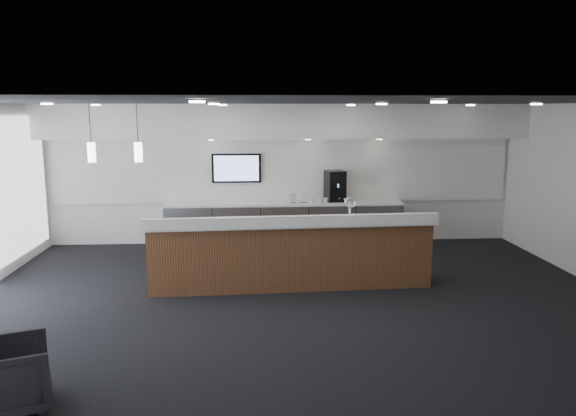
{
  "coord_description": "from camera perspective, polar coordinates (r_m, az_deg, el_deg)",
  "views": [
    {
      "loc": [
        -0.68,
        -8.1,
        2.9
      ],
      "look_at": [
        -0.06,
        1.3,
        1.23
      ],
      "focal_mm": 35.0,
      "sensor_mm": 36.0,
      "label": 1
    }
  ],
  "objects": [
    {
      "name": "ground",
      "position": [
        8.63,
        1.01,
        -9.61
      ],
      "size": [
        10.0,
        10.0,
        0.0
      ],
      "primitive_type": "plane",
      "color": "black",
      "rests_on": "ground"
    },
    {
      "name": "ceiling",
      "position": [
        8.13,
        1.07,
        10.73
      ],
      "size": [
        10.0,
        8.0,
        0.02
      ],
      "primitive_type": "cube",
      "color": "black",
      "rests_on": "back_wall"
    },
    {
      "name": "back_wall",
      "position": [
        12.2,
        -0.53,
        3.44
      ],
      "size": [
        10.0,
        0.02,
        3.0
      ],
      "primitive_type": "cube",
      "color": "white",
      "rests_on": "ground"
    },
    {
      "name": "soffit_bulkhead",
      "position": [
        11.67,
        -0.41,
        8.81
      ],
      "size": [
        10.0,
        0.9,
        0.7
      ],
      "primitive_type": "cube",
      "color": "white",
      "rests_on": "back_wall"
    },
    {
      "name": "alcove_panel",
      "position": [
        12.16,
        -0.52,
        3.9
      ],
      "size": [
        9.8,
        0.06,
        1.4
      ],
      "primitive_type": "cube",
      "color": "white",
      "rests_on": "back_wall"
    },
    {
      "name": "back_credenza",
      "position": [
        12.01,
        -0.42,
        -1.61
      ],
      "size": [
        5.06,
        0.66,
        0.95
      ],
      "color": "gray",
      "rests_on": "ground"
    },
    {
      "name": "wall_tv",
      "position": [
        12.07,
        -5.26,
        4.05
      ],
      "size": [
        1.05,
        0.08,
        0.62
      ],
      "color": "black",
      "rests_on": "back_wall"
    },
    {
      "name": "pendant_left",
      "position": [
        9.09,
        -14.72,
        5.6
      ],
      "size": [
        0.12,
        0.12,
        0.3
      ],
      "primitive_type": "cylinder",
      "color": "#FFF0C6",
      "rests_on": "ceiling"
    },
    {
      "name": "pendant_right",
      "position": [
        9.25,
        -19.0,
        5.45
      ],
      "size": [
        0.12,
        0.12,
        0.3
      ],
      "primitive_type": "cylinder",
      "color": "#FFF0C6",
      "rests_on": "ceiling"
    },
    {
      "name": "ceiling_can_lights",
      "position": [
        8.13,
        1.07,
        10.52
      ],
      "size": [
        7.0,
        5.0,
        0.02
      ],
      "primitive_type": null,
      "color": "white",
      "rests_on": "ceiling"
    },
    {
      "name": "service_counter",
      "position": [
        9.21,
        0.32,
        -4.57
      ],
      "size": [
        4.68,
        1.0,
        1.49
      ],
      "rotation": [
        0.0,
        0.0,
        0.05
      ],
      "color": "#542B1C",
      "rests_on": "ground"
    },
    {
      "name": "coffee_machine",
      "position": [
        12.03,
        4.79,
        2.24
      ],
      "size": [
        0.45,
        0.53,
        0.66
      ],
      "rotation": [
        0.0,
        0.0,
        0.19
      ],
      "color": "black",
      "rests_on": "back_credenza"
    },
    {
      "name": "info_sign_left",
      "position": [
        11.81,
        0.5,
        1.04
      ],
      "size": [
        0.15,
        0.05,
        0.21
      ],
      "primitive_type": "cube",
      "rotation": [
        0.0,
        0.0,
        0.22
      ],
      "color": "silver",
      "rests_on": "back_credenza"
    },
    {
      "name": "info_sign_right",
      "position": [
        11.85,
        1.66,
        1.06
      ],
      "size": [
        0.16,
        0.03,
        0.21
      ],
      "primitive_type": "cube",
      "rotation": [
        0.0,
        0.0,
        -0.06
      ],
      "color": "silver",
      "rests_on": "back_credenza"
    },
    {
      "name": "armchair",
      "position": [
        6.29,
        -26.47,
        -15.07
      ],
      "size": [
        0.97,
        0.95,
        0.69
      ],
      "primitive_type": "imported",
      "rotation": [
        0.0,
        0.0,
        1.94
      ],
      "color": "black",
      "rests_on": "ground"
    },
    {
      "name": "cup_0",
      "position": [
        11.95,
        5.85,
        0.82
      ],
      "size": [
        0.1,
        0.1,
        0.1
      ],
      "primitive_type": "imported",
      "color": "white",
      "rests_on": "back_credenza"
    },
    {
      "name": "cup_1",
      "position": [
        11.93,
        5.19,
        0.82
      ],
      "size": [
        0.14,
        0.14,
        0.1
      ],
      "primitive_type": "imported",
      "rotation": [
        0.0,
        0.0,
        0.65
      ],
      "color": "white",
      "rests_on": "back_credenza"
    },
    {
      "name": "cup_2",
      "position": [
        11.91,
        4.52,
        0.81
      ],
      "size": [
        0.13,
        0.13,
        0.1
      ],
      "primitive_type": "imported",
      "rotation": [
        0.0,
        0.0,
        1.29
      ],
      "color": "white",
      "rests_on": "back_credenza"
    },
    {
      "name": "cup_3",
      "position": [
        11.89,
        3.85,
        0.81
      ],
      "size": [
        0.13,
        0.13,
        0.1
      ],
      "primitive_type": "imported",
      "rotation": [
        0.0,
        0.0,
        1.94
      ],
      "color": "white",
      "rests_on": "back_credenza"
    },
    {
      "name": "cup_4",
      "position": [
        11.87,
        3.18,
        0.8
      ],
      "size": [
        0.14,
        0.14,
        0.1
      ],
      "primitive_type": "imported",
      "rotation": [
        0.0,
        0.0,
        2.58
      ],
      "color": "white",
      "rests_on": "back_credenza"
    },
    {
      "name": "cup_5",
      "position": [
        11.86,
        2.51,
        0.79
      ],
      "size": [
        0.11,
        0.11,
        0.1
      ],
      "primitive_type": "imported",
      "rotation": [
        0.0,
        0.0,
        3.23
      ],
      "color": "white",
      "rests_on": "back_credenza"
    }
  ]
}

